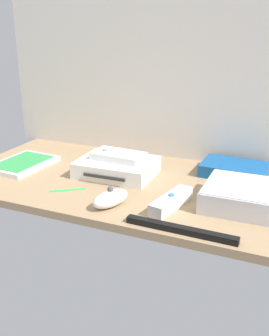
{
  "coord_description": "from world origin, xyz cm",
  "views": [
    {
      "loc": [
        41.18,
        -93.78,
        41.6
      ],
      "look_at": [
        0.0,
        0.0,
        4.0
      ],
      "focal_mm": 43.69,
      "sensor_mm": 36.0,
      "label": 1
    }
  ],
  "objects_px": {
    "remote_nunchuk": "(111,198)",
    "remote_classic_pad": "(118,156)",
    "stylus_pen": "(68,189)",
    "game_console": "(117,167)",
    "game_case": "(23,164)",
    "network_router": "(234,169)",
    "sensor_bar": "(181,230)",
    "mini_computer": "(241,195)",
    "remote_wand": "(171,201)"
  },
  "relations": [
    {
      "from": "game_console",
      "to": "remote_classic_pad",
      "type": "bearing_deg",
      "value": 69.79
    },
    {
      "from": "mini_computer",
      "to": "remote_classic_pad",
      "type": "distance_m",
      "value": 0.36
    },
    {
      "from": "game_console",
      "to": "remote_nunchuk",
      "type": "bearing_deg",
      "value": -69.7
    },
    {
      "from": "remote_classic_pad",
      "to": "stylus_pen",
      "type": "xyz_separation_m",
      "value": [
        -0.07,
        -0.16,
        -0.05
      ]
    },
    {
      "from": "game_case",
      "to": "remote_nunchuk",
      "type": "height_order",
      "value": "remote_nunchuk"
    },
    {
      "from": "remote_classic_pad",
      "to": "remote_wand",
      "type": "bearing_deg",
      "value": -32.13
    },
    {
      "from": "mini_computer",
      "to": "remote_nunchuk",
      "type": "bearing_deg",
      "value": -155.67
    },
    {
      "from": "game_console",
      "to": "remote_wand",
      "type": "bearing_deg",
      "value": -35.65
    },
    {
      "from": "network_router",
      "to": "sensor_bar",
      "type": "relative_size",
      "value": 0.76
    },
    {
      "from": "mini_computer",
      "to": "network_router",
      "type": "xyz_separation_m",
      "value": [
        -0.05,
        0.2,
        -0.01
      ]
    },
    {
      "from": "game_console",
      "to": "network_router",
      "type": "bearing_deg",
      "value": 21.19
    },
    {
      "from": "sensor_bar",
      "to": "game_case",
      "type": "bearing_deg",
      "value": 161.38
    },
    {
      "from": "mini_computer",
      "to": "sensor_bar",
      "type": "bearing_deg",
      "value": -116.59
    },
    {
      "from": "remote_classic_pad",
      "to": "game_console",
      "type": "bearing_deg",
      "value": -105.0
    },
    {
      "from": "mini_computer",
      "to": "remote_wand",
      "type": "bearing_deg",
      "value": -153.25
    },
    {
      "from": "game_console",
      "to": "game_case",
      "type": "bearing_deg",
      "value": -172.12
    },
    {
      "from": "remote_nunchuk",
      "to": "stylus_pen",
      "type": "distance_m",
      "value": 0.15
    },
    {
      "from": "network_router",
      "to": "remote_wand",
      "type": "bearing_deg",
      "value": -108.37
    },
    {
      "from": "remote_nunchuk",
      "to": "stylus_pen",
      "type": "bearing_deg",
      "value": -172.66
    },
    {
      "from": "remote_nunchuk",
      "to": "remote_classic_pad",
      "type": "distance_m",
      "value": 0.22
    },
    {
      "from": "mini_computer",
      "to": "network_router",
      "type": "distance_m",
      "value": 0.2
    },
    {
      "from": "game_case",
      "to": "remote_classic_pad",
      "type": "distance_m",
      "value": 0.3
    },
    {
      "from": "mini_computer",
      "to": "remote_classic_pad",
      "type": "height_order",
      "value": "remote_classic_pad"
    },
    {
      "from": "mini_computer",
      "to": "stylus_pen",
      "type": "height_order",
      "value": "mini_computer"
    },
    {
      "from": "remote_nunchuk",
      "to": "remote_classic_pad",
      "type": "relative_size",
      "value": 0.74
    },
    {
      "from": "mini_computer",
      "to": "sensor_bar",
      "type": "xyz_separation_m",
      "value": [
        -0.09,
        -0.18,
        -0.02
      ]
    },
    {
      "from": "remote_classic_pad",
      "to": "sensor_bar",
      "type": "distance_m",
      "value": 0.37
    },
    {
      "from": "game_console",
      "to": "stylus_pen",
      "type": "height_order",
      "value": "game_console"
    },
    {
      "from": "remote_wand",
      "to": "remote_classic_pad",
      "type": "height_order",
      "value": "remote_classic_pad"
    },
    {
      "from": "game_console",
      "to": "game_case",
      "type": "distance_m",
      "value": 0.29
    },
    {
      "from": "mini_computer",
      "to": "sensor_bar",
      "type": "relative_size",
      "value": 0.72
    },
    {
      "from": "remote_wand",
      "to": "stylus_pen",
      "type": "height_order",
      "value": "remote_wand"
    },
    {
      "from": "mini_computer",
      "to": "stylus_pen",
      "type": "bearing_deg",
      "value": -168.46
    },
    {
      "from": "sensor_bar",
      "to": "stylus_pen",
      "type": "height_order",
      "value": "sensor_bar"
    },
    {
      "from": "game_case",
      "to": "remote_classic_pad",
      "type": "bearing_deg",
      "value": 14.83
    },
    {
      "from": "mini_computer",
      "to": "remote_nunchuk",
      "type": "height_order",
      "value": "mini_computer"
    },
    {
      "from": "game_case",
      "to": "network_router",
      "type": "height_order",
      "value": "network_router"
    },
    {
      "from": "game_case",
      "to": "game_console",
      "type": "bearing_deg",
      "value": 13.51
    },
    {
      "from": "game_console",
      "to": "remote_wand",
      "type": "relative_size",
      "value": 1.41
    },
    {
      "from": "remote_wand",
      "to": "sensor_bar",
      "type": "height_order",
      "value": "remote_wand"
    },
    {
      "from": "game_case",
      "to": "remote_nunchuk",
      "type": "distance_m",
      "value": 0.39
    },
    {
      "from": "game_console",
      "to": "network_router",
      "type": "xyz_separation_m",
      "value": [
        0.31,
        0.13,
        -0.0
      ]
    },
    {
      "from": "network_router",
      "to": "stylus_pen",
      "type": "bearing_deg",
      "value": -141.7
    },
    {
      "from": "game_case",
      "to": "sensor_bar",
      "type": "relative_size",
      "value": 0.83
    },
    {
      "from": "game_console",
      "to": "stylus_pen",
      "type": "relative_size",
      "value": 2.39
    },
    {
      "from": "remote_wand",
      "to": "remote_nunchuk",
      "type": "bearing_deg",
      "value": -147.62
    },
    {
      "from": "stylus_pen",
      "to": "remote_nunchuk",
      "type": "bearing_deg",
      "value": -15.49
    },
    {
      "from": "remote_nunchuk",
      "to": "remote_classic_pad",
      "type": "xyz_separation_m",
      "value": [
        -0.08,
        0.2,
        0.03
      ]
    },
    {
      "from": "mini_computer",
      "to": "remote_wand",
      "type": "distance_m",
      "value": 0.17
    },
    {
      "from": "network_router",
      "to": "remote_wand",
      "type": "distance_m",
      "value": 0.29
    }
  ]
}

